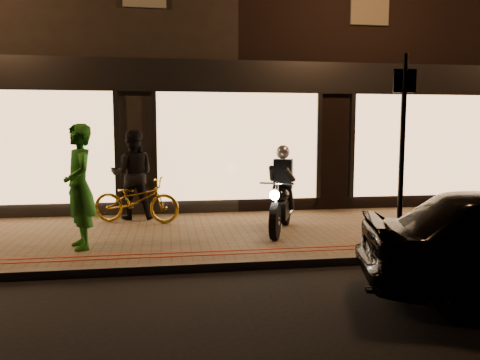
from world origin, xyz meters
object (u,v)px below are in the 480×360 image
Objects in this scene: person_green at (79,187)px; bicycle_gold at (136,200)px; sign_post at (402,143)px; motorcycle at (281,198)px.

bicycle_gold is at bearing 137.25° from person_green.
sign_post is 5.04m from person_green.
motorcycle is at bearing 131.60° from sign_post.
person_green reaches higher than bicycle_gold.
sign_post reaches higher than bicycle_gold.
bicycle_gold is at bearing 145.52° from sign_post.
sign_post is at bearing 57.42° from person_green.
person_green is (-4.90, 0.92, -0.69)m from sign_post.
person_green is at bearing -145.55° from motorcycle.
motorcycle is 0.93× the size of person_green.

